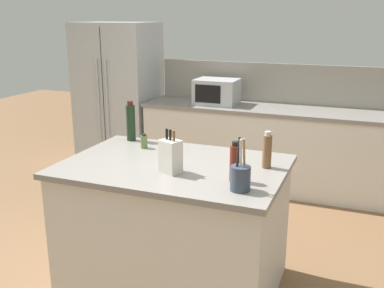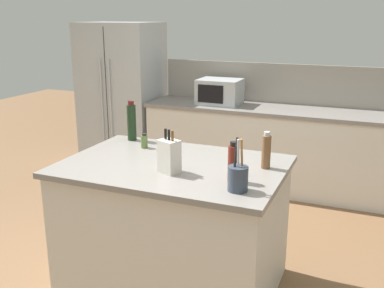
% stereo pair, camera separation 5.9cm
% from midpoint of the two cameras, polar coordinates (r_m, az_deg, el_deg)
% --- Properties ---
extents(ground_plane, '(14.00, 14.00, 0.00)m').
position_cam_midpoint_polar(ground_plane, '(3.54, -2.67, -17.10)').
color(ground_plane, brown).
extents(back_counter_run, '(3.09, 0.66, 0.94)m').
position_cam_midpoint_polar(back_counter_run, '(5.20, 10.29, -0.58)').
color(back_counter_run, beige).
rests_on(back_counter_run, ground_plane).
extents(wall_backsplash, '(3.05, 0.03, 0.46)m').
position_cam_midpoint_polar(wall_backsplash, '(5.35, 11.35, 7.51)').
color(wall_backsplash, gray).
rests_on(wall_backsplash, back_counter_run).
extents(kitchen_island, '(1.54, 1.05, 0.94)m').
position_cam_midpoint_polar(kitchen_island, '(3.31, -2.78, -10.24)').
color(kitchen_island, beige).
rests_on(kitchen_island, ground_plane).
extents(refrigerator, '(0.95, 0.75, 1.85)m').
position_cam_midpoint_polar(refrigerator, '(5.87, -9.56, 5.93)').
color(refrigerator, '#ADB2B7').
rests_on(refrigerator, ground_plane).
extents(microwave, '(0.48, 0.39, 0.29)m').
position_cam_midpoint_polar(microwave, '(5.24, 2.84, 6.67)').
color(microwave, '#ADB2B7').
rests_on(microwave, back_counter_run).
extents(knife_block, '(0.16, 0.14, 0.29)m').
position_cam_midpoint_polar(knife_block, '(2.93, -3.31, -1.53)').
color(knife_block, beige).
rests_on(knife_block, kitchen_island).
extents(utensil_crock, '(0.12, 0.12, 0.32)m').
position_cam_midpoint_polar(utensil_crock, '(2.65, 5.53, -4.22)').
color(utensil_crock, '#333D4C').
rests_on(utensil_crock, kitchen_island).
extents(wine_bottle, '(0.07, 0.07, 0.33)m').
position_cam_midpoint_polar(wine_bottle, '(3.71, -8.23, 2.79)').
color(wine_bottle, black).
rests_on(wine_bottle, kitchen_island).
extents(spice_jar_oregano, '(0.05, 0.05, 0.11)m').
position_cam_midpoint_polar(spice_jar_oregano, '(3.50, -6.59, 0.33)').
color(spice_jar_oregano, '#567038').
rests_on(spice_jar_oregano, kitchen_island).
extents(vinegar_bottle, '(0.07, 0.07, 0.25)m').
position_cam_midpoint_polar(vinegar_bottle, '(2.78, 4.86, -2.36)').
color(vinegar_bottle, maroon).
rests_on(vinegar_bottle, kitchen_island).
extents(pepper_grinder, '(0.06, 0.06, 0.25)m').
position_cam_midpoint_polar(pepper_grinder, '(3.05, 8.97, -0.85)').
color(pepper_grinder, brown).
rests_on(pepper_grinder, kitchen_island).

